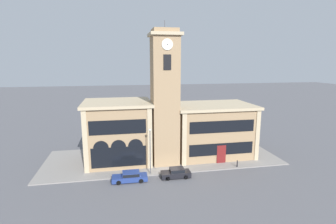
# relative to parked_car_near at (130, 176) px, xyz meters

# --- Properties ---
(ground_plane) EXTENTS (300.00, 300.00, 0.00)m
(ground_plane) POSITION_rel_parked_car_near_xyz_m (5.89, 1.15, -0.73)
(ground_plane) COLOR #56565B
(sidewalk_kerb) EXTENTS (38.63, 13.58, 0.15)m
(sidewalk_kerb) POSITION_rel_parked_car_near_xyz_m (5.89, 7.94, -0.65)
(sidewalk_kerb) COLOR gray
(sidewalk_kerb) RESTS_ON ground_plane
(clock_tower) EXTENTS (4.73, 4.73, 22.17)m
(clock_tower) POSITION_rel_parked_car_near_xyz_m (5.89, 5.74, 9.81)
(clock_tower) COLOR #9E7F5B
(clock_tower) RESTS_ON ground_plane
(town_hall_left_wing) EXTENTS (10.74, 9.70, 9.95)m
(town_hall_left_wing) POSITION_rel_parked_car_near_xyz_m (-1.44, 8.19, 4.27)
(town_hall_left_wing) COLOR #9E7F5B
(town_hall_left_wing) RESTS_ON ground_plane
(town_hall_right_wing) EXTENTS (13.70, 9.70, 8.99)m
(town_hall_right_wing) POSITION_rel_parked_car_near_xyz_m (14.71, 8.20, 3.79)
(town_hall_right_wing) COLOR #9E7F5B
(town_hall_right_wing) RESTS_ON ground_plane
(parked_car_near) EXTENTS (4.84, 1.86, 1.40)m
(parked_car_near) POSITION_rel_parked_car_near_xyz_m (0.00, 0.00, 0.00)
(parked_car_near) COLOR navy
(parked_car_near) RESTS_ON ground_plane
(parked_car_mid) EXTENTS (4.17, 1.80, 1.40)m
(parked_car_mid) POSITION_rel_parked_car_near_xyz_m (6.46, 0.00, -0.00)
(parked_car_mid) COLOR black
(parked_car_mid) RESTS_ON ground_plane
(street_lamp) EXTENTS (0.36, 0.36, 6.74)m
(street_lamp) POSITION_rel_parked_car_near_xyz_m (3.01, 1.72, 3.75)
(street_lamp) COLOR #4C4C51
(street_lamp) RESTS_ON sidewalk_kerb
(bollard) EXTENTS (0.18, 0.18, 1.06)m
(bollard) POSITION_rel_parked_car_near_xyz_m (16.53, 1.65, -0.06)
(bollard) COLOR black
(bollard) RESTS_ON sidewalk_kerb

